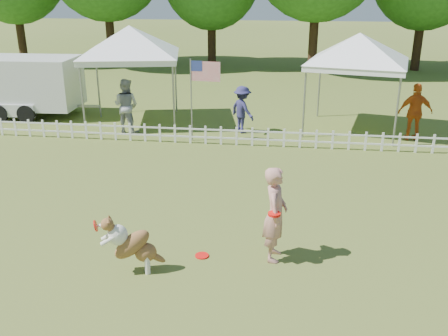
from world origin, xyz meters
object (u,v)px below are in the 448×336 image
object	(u,v)px
flag_pole	(191,101)
spectator_c	(415,112)
spectator_b	(242,110)
dog	(133,244)
spectator_a	(126,106)
frisbee_on_turf	(202,256)
canopy_tent_left	(132,76)
cargo_trailer	(23,86)
handler	(275,214)
canopy_tent_right	(355,84)

from	to	relation	value
flag_pole	spectator_c	distance (m)	7.26
spectator_b	dog	bearing A→B (deg)	128.31
dog	flag_pole	size ratio (longest dim) A/B	0.42
dog	spectator_a	distance (m)	9.06
frisbee_on_turf	canopy_tent_left	distance (m)	10.20
cargo_trailer	flag_pole	distance (m)	7.41
dog	flag_pole	world-z (taller)	flag_pole
dog	spectator_c	distance (m)	11.17
frisbee_on_turf	spectator_c	size ratio (longest dim) A/B	0.14
handler	canopy_tent_left	xyz separation A→B (m)	(-5.51, 9.02, 0.79)
handler	spectator_b	world-z (taller)	handler
flag_pole	spectator_b	distance (m)	1.99
canopy_tent_right	canopy_tent_left	bearing A→B (deg)	-167.71
canopy_tent_left	spectator_a	xyz separation A→B (m)	(0.14, -1.28, -0.77)
handler	spectator_c	distance (m)	9.15
canopy_tent_right	spectator_b	world-z (taller)	canopy_tent_right
handler	flag_pole	xyz separation A→B (m)	(-2.96, 7.07, 0.41)
canopy_tent_right	cargo_trailer	xyz separation A→B (m)	(-12.34, 0.38, -0.48)
flag_pole	spectator_a	distance (m)	2.53
spectator_a	spectator_b	size ratio (longest dim) A/B	1.15
handler	spectator_a	size ratio (longest dim) A/B	0.99
handler	dog	world-z (taller)	handler
cargo_trailer	handler	bearing A→B (deg)	-45.77
dog	spectator_a	bearing A→B (deg)	92.88
dog	cargo_trailer	distance (m)	12.73
handler	canopy_tent_right	distance (m)	9.37
frisbee_on_turf	canopy_tent_left	bearing A→B (deg)	114.41
flag_pole	canopy_tent_left	bearing A→B (deg)	148.36
cargo_trailer	spectator_c	xyz separation A→B (m)	(14.20, -1.30, -0.21)
canopy_tent_right	dog	bearing A→B (deg)	-103.92
canopy_tent_right	spectator_b	bearing A→B (deg)	-155.72
handler	spectator_b	bearing A→B (deg)	12.38
frisbee_on_turf	cargo_trailer	bearing A→B (deg)	132.07
spectator_a	handler	bearing A→B (deg)	137.54
spectator_c	handler	bearing A→B (deg)	58.97
dog	spectator_c	xyz separation A→B (m)	(6.68, 8.95, 0.38)
canopy_tent_left	spectator_c	bearing A→B (deg)	-16.87
handler	spectator_c	xyz separation A→B (m)	(4.21, 8.13, 0.02)
canopy_tent_right	flag_pole	size ratio (longest dim) A/B	1.23
canopy_tent_left	flag_pole	size ratio (longest dim) A/B	1.28
handler	flag_pole	bearing A→B (deg)	25.22
handler	spectator_b	xyz separation A→B (m)	(-1.43, 8.23, -0.11)
canopy_tent_left	spectator_a	bearing A→B (deg)	-95.41
dog	spectator_a	world-z (taller)	spectator_a
dog	canopy_tent_right	bearing A→B (deg)	48.12
cargo_trailer	spectator_a	world-z (taller)	cargo_trailer
frisbee_on_turf	spectator_b	world-z (taller)	spectator_b
spectator_a	spectator_c	world-z (taller)	spectator_c
dog	cargo_trailer	world-z (taller)	cargo_trailer
handler	cargo_trailer	distance (m)	13.74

